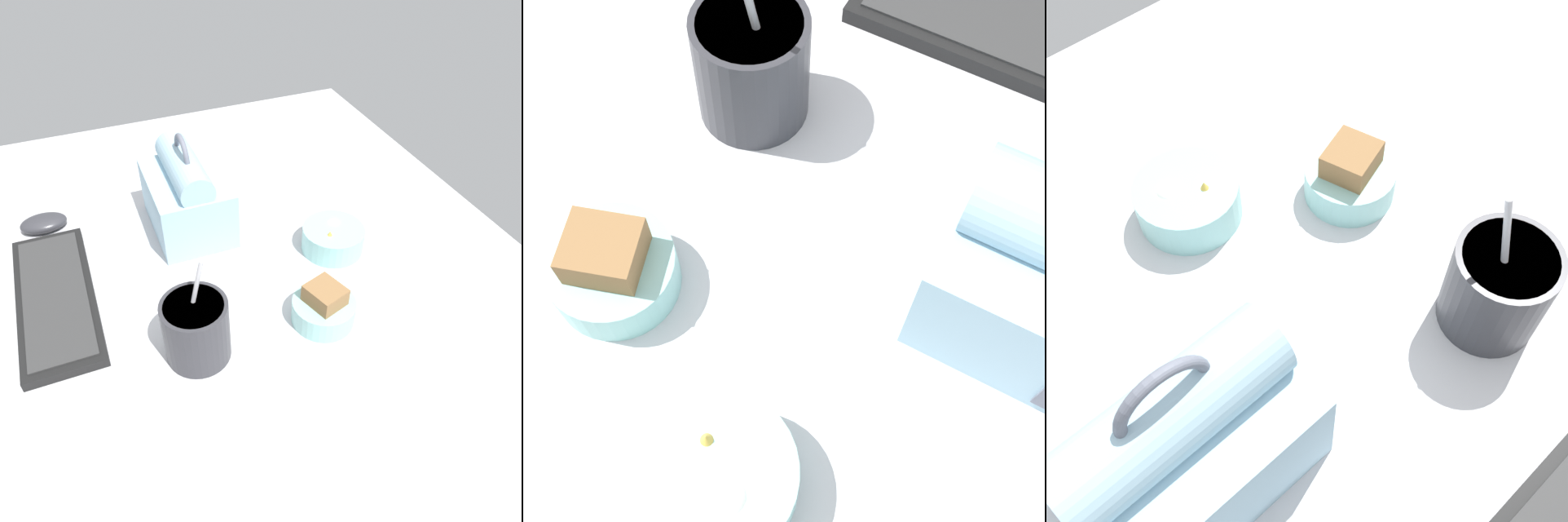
% 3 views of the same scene
% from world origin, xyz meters
% --- Properties ---
extents(desk_surface, '(1.40, 1.10, 0.02)m').
position_xyz_m(desk_surface, '(0.00, 0.00, 0.01)').
color(desk_surface, silver).
rests_on(desk_surface, ground).
extents(keyboard, '(0.36, 0.13, 0.02)m').
position_xyz_m(keyboard, '(0.07, 0.33, 0.03)').
color(keyboard, black).
rests_on(keyboard, desk_surface).
extents(soup_cup, '(0.10, 0.10, 0.19)m').
position_xyz_m(soup_cup, '(-0.14, 0.13, 0.08)').
color(soup_cup, '#333338').
rests_on(soup_cup, desk_surface).
extents(bento_bowl_sandwich, '(0.11, 0.11, 0.07)m').
position_xyz_m(bento_bowl_sandwich, '(-0.15, -0.09, 0.05)').
color(bento_bowl_sandwich, '#93D1CC').
rests_on(bento_bowl_sandwich, desk_surface).
extents(bento_bowl_snacks, '(0.12, 0.12, 0.06)m').
position_xyz_m(bento_bowl_snacks, '(0.01, -0.19, 0.05)').
color(bento_bowl_snacks, '#93D1CC').
rests_on(bento_bowl_snacks, desk_surface).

